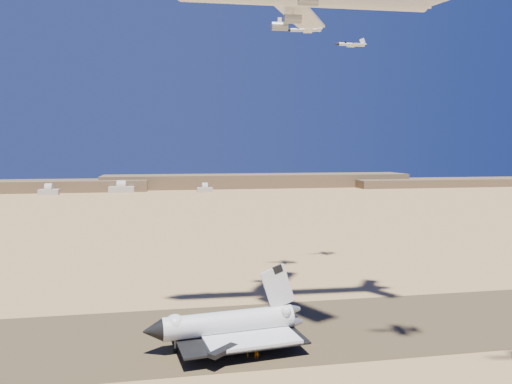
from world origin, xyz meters
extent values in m
plane|color=tan|center=(0.00, 0.00, 0.00)|extent=(1200.00, 1200.00, 0.00)
cube|color=#4C3B26|center=(0.00, 0.00, 0.03)|extent=(600.00, 50.00, 0.06)
cube|color=brown|center=(120.00, 540.00, 9.00)|extent=(420.00, 60.00, 18.00)
cube|color=brown|center=(400.00, 510.00, 5.50)|extent=(300.00, 60.00, 11.00)
cube|color=beige|center=(-140.00, 470.00, 3.25)|extent=(22.00, 14.00, 6.50)
cube|color=beige|center=(-60.00, 485.00, 3.75)|extent=(30.00, 15.00, 7.50)
cube|color=beige|center=(40.00, 475.00, 2.75)|extent=(19.00, 12.50, 5.50)
cylinder|color=silver|center=(6.05, -8.96, 6.51)|extent=(35.20, 10.52, 6.07)
cone|color=black|center=(-13.52, -11.52, 6.51)|extent=(5.59, 6.35, 5.77)
sphere|color=silver|center=(-7.93, -10.79, 7.37)|extent=(5.64, 5.64, 5.64)
cube|color=silver|center=(10.35, -8.40, 4.01)|extent=(27.03, 28.90, 0.98)
cube|color=black|center=(8.20, -8.68, 3.52)|extent=(35.64, 30.03, 0.54)
cube|color=silver|center=(20.03, -7.13, 14.97)|extent=(10.07, 2.06, 12.49)
cylinder|color=gray|center=(-7.93, -10.79, 1.74)|extent=(0.39, 0.39, 3.47)
cylinder|color=black|center=(-7.93, -10.79, 0.60)|extent=(1.25, 0.64, 1.19)
cylinder|color=gray|center=(13.21, -13.49, 1.74)|extent=(0.39, 0.39, 3.47)
cylinder|color=black|center=(13.21, -13.49, 0.60)|extent=(1.25, 0.64, 1.19)
cylinder|color=gray|center=(11.80, -2.74, 1.74)|extent=(0.39, 0.39, 3.47)
cylinder|color=black|center=(11.80, -2.74, 0.60)|extent=(1.25, 0.64, 1.19)
cube|color=silver|center=(33.62, 20.51, 95.19)|extent=(24.01, 32.09, 0.74)
cube|color=silver|center=(69.05, 9.24, 97.51)|extent=(11.05, 12.89, 0.53)
cylinder|color=gray|center=(28.48, -5.65, 92.03)|extent=(5.36, 2.92, 2.74)
cylinder|color=gray|center=(29.15, 13.29, 92.03)|extent=(5.36, 2.92, 2.74)
cylinder|color=gray|center=(27.38, 22.84, 92.03)|extent=(5.36, 2.92, 2.74)
imported|color=orange|center=(9.98, -17.22, 0.85)|extent=(0.49, 0.64, 1.57)
imported|color=orange|center=(11.88, -18.09, 0.96)|extent=(0.56, 0.90, 1.79)
imported|color=orange|center=(12.30, -18.53, 1.01)|extent=(1.25, 0.98, 1.91)
cylinder|color=silver|center=(44.42, 51.39, 98.14)|extent=(11.69, 3.69, 1.36)
cone|color=black|center=(37.57, 52.81, 98.14)|extent=(2.73, 1.75, 1.26)
sphere|color=black|center=(41.56, 51.98, 98.63)|extent=(1.36, 1.36, 1.36)
cube|color=silver|center=(45.37, 51.19, 97.95)|extent=(4.91, 8.30, 0.24)
cube|color=silver|center=(49.18, 50.41, 98.14)|extent=(3.08, 5.19, 0.19)
cube|color=silver|center=(49.37, 50.37, 99.50)|extent=(2.93, 0.83, 3.29)
cylinder|color=silver|center=(69.26, 67.45, 96.85)|extent=(11.64, 1.90, 1.35)
cone|color=black|center=(62.31, 67.12, 96.85)|extent=(2.57, 1.37, 1.26)
sphere|color=black|center=(66.36, 67.31, 97.33)|extent=(1.35, 1.35, 1.35)
cube|color=silver|center=(70.22, 67.49, 96.66)|extent=(3.74, 7.88, 0.24)
cube|color=silver|center=(74.08, 67.68, 96.85)|extent=(2.35, 4.92, 0.19)
cube|color=silver|center=(74.27, 67.69, 98.20)|extent=(2.93, 0.38, 3.27)
camera|label=1|loc=(-10.34, -137.37, 52.51)|focal=35.00mm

